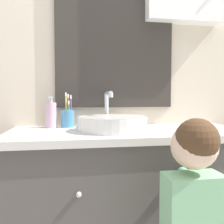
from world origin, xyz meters
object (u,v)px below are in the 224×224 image
at_px(soap_dispenser, 51,115).
at_px(child_figure, 193,223).
at_px(sink_basin, 113,123).
at_px(toothbrush_holder, 68,118).

relative_size(soap_dispenser, child_figure, 0.20).
xyz_separation_m(soap_dispenser, child_figure, (0.53, -0.66, -0.35)).
bearing_deg(child_figure, sink_basin, 112.83).
bearing_deg(child_figure, soap_dispenser, 128.64).
xyz_separation_m(toothbrush_holder, soap_dispenser, (-0.09, -0.01, 0.02)).
xyz_separation_m(toothbrush_holder, child_figure, (0.43, -0.67, -0.33)).
bearing_deg(soap_dispenser, toothbrush_holder, 7.47).
bearing_deg(sink_basin, toothbrush_holder, 140.53).
xyz_separation_m(sink_basin, child_figure, (0.20, -0.48, -0.31)).
distance_m(toothbrush_holder, child_figure, 0.86).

